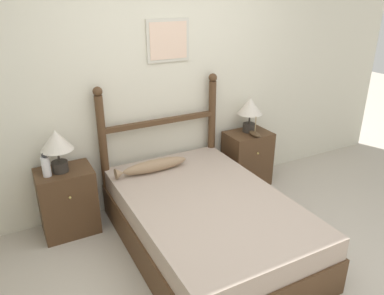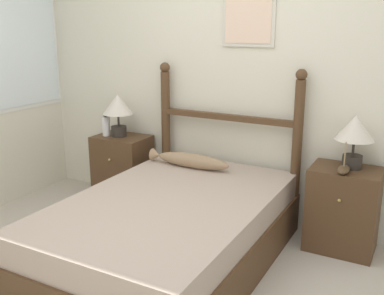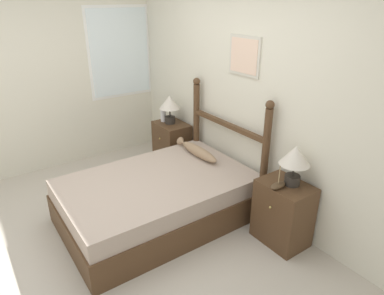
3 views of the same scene
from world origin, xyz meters
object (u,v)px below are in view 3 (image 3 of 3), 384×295
object	(u,v)px
table_lamp_left	(170,104)
table_lamp_right	(295,158)
nightstand_right	(283,213)
fish_pillow	(197,151)
bottle	(163,114)
bed	(158,199)
model_boat	(278,185)
nightstand_left	(172,145)

from	to	relation	value
table_lamp_left	table_lamp_right	world-z (taller)	same
nightstand_right	table_lamp_right	world-z (taller)	table_lamp_right
table_lamp_right	fish_pillow	distance (m)	1.34
table_lamp_right	bottle	size ratio (longest dim) A/B	1.76
bed	model_boat	world-z (taller)	model_boat
bed	fish_pillow	world-z (taller)	fish_pillow
fish_pillow	bed	bearing A→B (deg)	-72.56
nightstand_left	model_boat	xyz separation A→B (m)	(2.08, -0.12, 0.36)
bed	bottle	size ratio (longest dim) A/B	8.84
bed	bottle	xyz separation A→B (m)	(-1.18, 0.79, 0.50)
table_lamp_right	model_boat	distance (m)	0.29
nightstand_right	model_boat	distance (m)	0.37
table_lamp_right	nightstand_left	bearing A→B (deg)	-178.98
nightstand_left	bottle	bearing A→B (deg)	-162.49
table_lamp_right	nightstand_right	bearing A→B (deg)	-126.38
nightstand_left	nightstand_right	world-z (taller)	same
model_boat	nightstand_right	bearing A→B (deg)	88.92
table_lamp_left	model_boat	bearing A→B (deg)	-3.08
bottle	fish_pillow	bearing A→B (deg)	-5.70
bed	nightstand_left	xyz separation A→B (m)	(-1.04, 0.83, 0.07)
bed	table_lamp_right	size ratio (longest dim) A/B	5.03
nightstand_right	model_boat	size ratio (longest dim) A/B	2.81
table_lamp_left	fish_pillow	bearing A→B (deg)	-9.07
fish_pillow	bottle	bearing A→B (deg)	174.30
nightstand_left	table_lamp_right	bearing A→B (deg)	1.02
bed	table_lamp_left	size ratio (longest dim) A/B	5.03
table_lamp_left	model_boat	world-z (taller)	table_lamp_left
table_lamp_left	table_lamp_right	bearing A→B (deg)	1.18
bed	table_lamp_left	bearing A→B (deg)	142.10
nightstand_left	table_lamp_right	xyz separation A→B (m)	(2.11, 0.04, 0.60)
nightstand_left	table_lamp_left	world-z (taller)	table_lamp_left
bed	model_boat	size ratio (longest dim) A/B	8.67
nightstand_left	fish_pillow	world-z (taller)	nightstand_left
fish_pillow	model_boat	bearing A→B (deg)	1.00
table_lamp_left	fish_pillow	distance (m)	0.93
fish_pillow	nightstand_left	bearing A→B (deg)	170.26
nightstand_right	table_lamp_right	distance (m)	0.60
bed	fish_pillow	xyz separation A→B (m)	(-0.22, 0.69, 0.32)
fish_pillow	table_lamp_left	bearing A→B (deg)	170.93
bed	nightstand_left	bearing A→B (deg)	141.30
bed	nightstand_left	distance (m)	1.33
nightstand_left	bottle	size ratio (longest dim) A/B	2.87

